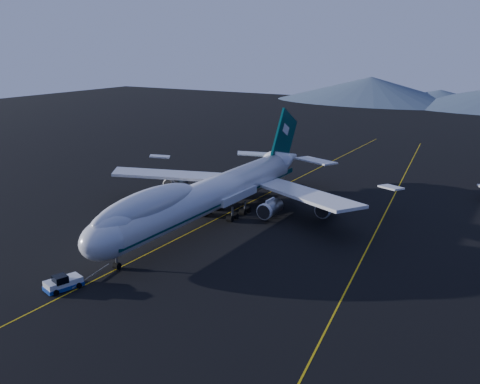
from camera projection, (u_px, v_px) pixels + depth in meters
The scene contains 5 objects.
ground at pixel (211, 222), 105.83m from camera, with size 500.00×500.00×0.00m, color black.
taxiway_line_main at pixel (211, 222), 105.82m from camera, with size 0.25×220.00×0.01m, color #C5A20B.
taxiway_line_side at pixel (375, 234), 99.36m from camera, with size 0.25×200.00×0.01m, color #C5A20B.
boeing_747 at pixel (210, 194), 104.29m from camera, with size 59.62×72.43×19.37m.
pushback_tug at pixel (63, 284), 76.98m from camera, with size 4.16×5.82×2.30m.
Camera 1 is at (56.18, -83.29, 34.27)m, focal length 40.00 mm.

